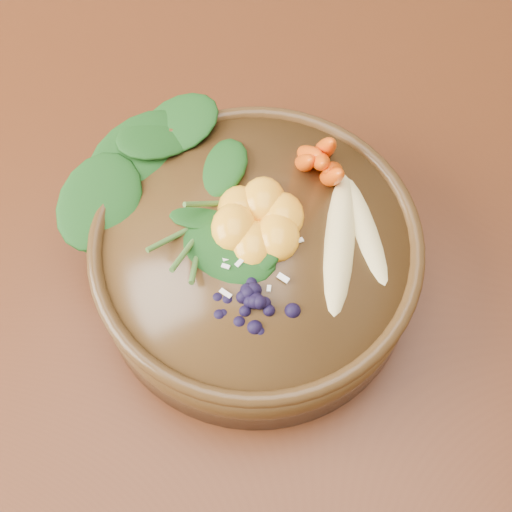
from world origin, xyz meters
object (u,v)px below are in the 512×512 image
(stoneware_bowl, at_px, (256,261))
(carrot_cluster, at_px, (315,139))
(blueberry_pile, at_px, (261,295))
(mandarin_cluster, at_px, (258,214))
(kale_heap, at_px, (203,169))
(banana_halves, at_px, (354,228))
(dining_table, at_px, (271,228))

(stoneware_bowl, bearing_deg, carrot_cluster, 59.56)
(carrot_cluster, relative_size, blueberry_pile, 0.60)
(stoneware_bowl, xyz_separation_m, mandarin_cluster, (0.00, 0.02, 0.05))
(mandarin_cluster, bearing_deg, kale_heap, 141.46)
(stoneware_bowl, bearing_deg, banana_halves, 5.99)
(stoneware_bowl, distance_m, kale_heap, 0.09)
(dining_table, distance_m, kale_heap, 0.20)
(dining_table, bearing_deg, carrot_cluster, -41.47)
(kale_heap, bearing_deg, banana_halves, -20.30)
(stoneware_bowl, distance_m, carrot_cluster, 0.12)
(kale_heap, bearing_deg, mandarin_cluster, -38.54)
(carrot_cluster, bearing_deg, banana_halves, -66.94)
(dining_table, relative_size, stoneware_bowl, 5.87)
(dining_table, height_order, stoneware_bowl, stoneware_bowl)
(carrot_cluster, xyz_separation_m, blueberry_pile, (-0.04, -0.13, -0.02))
(stoneware_bowl, xyz_separation_m, blueberry_pile, (0.01, -0.06, 0.06))
(dining_table, distance_m, carrot_cluster, 0.21)
(kale_heap, bearing_deg, carrot_cluster, 13.76)
(dining_table, relative_size, carrot_cluster, 21.29)
(dining_table, distance_m, banana_halves, 0.21)
(kale_heap, relative_size, blueberry_pile, 1.42)
(dining_table, bearing_deg, blueberry_pile, -91.94)
(blueberry_pile, bearing_deg, kale_heap, 115.05)
(kale_heap, distance_m, carrot_cluster, 0.09)
(dining_table, xyz_separation_m, carrot_cluster, (0.03, -0.03, 0.20))
(banana_halves, height_order, blueberry_pile, blueberry_pile)
(stoneware_bowl, distance_m, banana_halves, 0.09)
(stoneware_bowl, height_order, mandarin_cluster, mandarin_cluster)
(stoneware_bowl, height_order, blueberry_pile, blueberry_pile)
(kale_heap, xyz_separation_m, carrot_cluster, (0.09, 0.02, 0.02))
(carrot_cluster, xyz_separation_m, mandarin_cluster, (-0.04, -0.06, -0.02))
(dining_table, xyz_separation_m, kale_heap, (-0.06, -0.05, 0.19))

